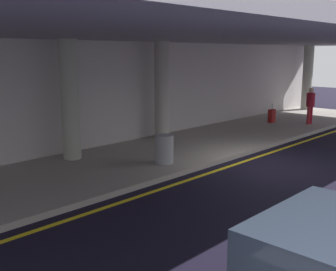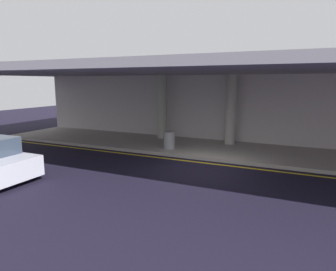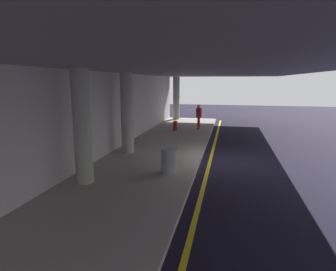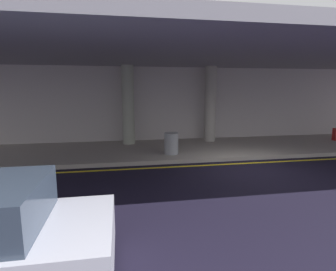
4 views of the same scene
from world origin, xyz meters
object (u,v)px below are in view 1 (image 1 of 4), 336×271
support_column_center (307,78)px  trash_bin_steel (164,149)px  support_column_far_left (70,100)px  traveler_with_luggage (310,103)px  suitcase_upright_primary (272,116)px  support_column_left_mid (162,91)px

support_column_center → trash_bin_steel: bearing=-170.3°
support_column_far_left → traveler_with_luggage: size_ratio=2.17×
traveler_with_luggage → suitcase_upright_primary: size_ratio=1.87×
support_column_center → suitcase_upright_primary: bearing=-169.9°
support_column_far_left → suitcase_upright_primary: support_column_far_left is taller
trash_bin_steel → suitcase_upright_primary: bearing=9.4°
support_column_center → suitcase_upright_primary: size_ratio=4.06×
support_column_left_mid → suitcase_upright_primary: (6.38, -1.00, -1.51)m
support_column_far_left → suitcase_upright_primary: (10.38, -1.00, -1.51)m
traveler_with_luggage → suitcase_upright_primary: (-0.84, 1.48, -0.65)m
suitcase_upright_primary → trash_bin_steel: suitcase_upright_primary is taller
support_column_far_left → support_column_left_mid: bearing=0.0°
support_column_left_mid → suitcase_upright_primary: support_column_left_mid is taller
trash_bin_steel → support_column_left_mid: bearing=45.5°
support_column_left_mid → trash_bin_steel: bearing=-134.5°
support_column_center → trash_bin_steel: 14.69m
support_column_left_mid → traveler_with_luggage: (7.22, -2.48, -0.86)m
support_column_far_left → support_column_center: bearing=0.0°
traveler_with_luggage → trash_bin_steel: 9.65m
support_column_far_left → trash_bin_steel: size_ratio=4.29×
support_column_center → support_column_left_mid: bearing=180.0°
support_column_left_mid → trash_bin_steel: 3.72m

